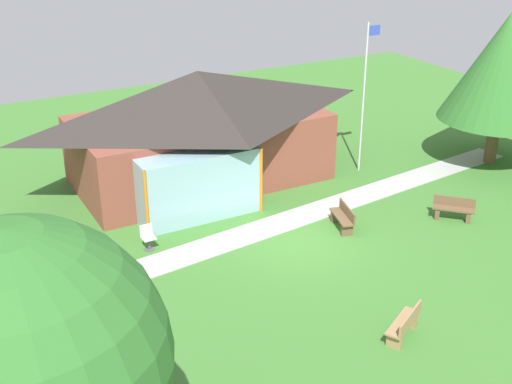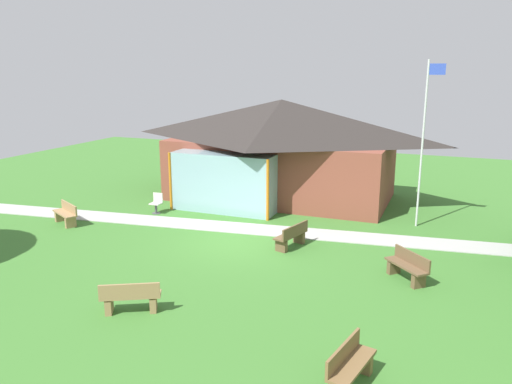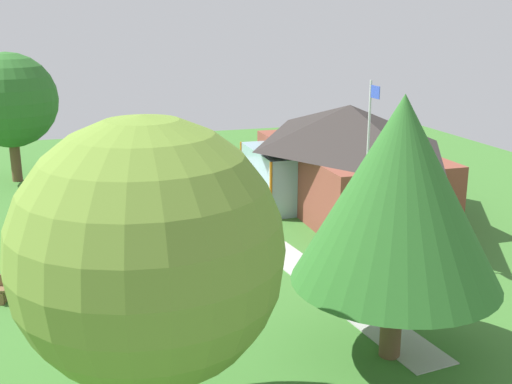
# 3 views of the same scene
# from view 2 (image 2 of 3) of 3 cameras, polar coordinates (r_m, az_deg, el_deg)

# --- Properties ---
(ground_plane) EXTENTS (44.00, 44.00, 0.00)m
(ground_plane) POSITION_cam_2_polar(r_m,az_deg,el_deg) (17.95, -1.73, -5.73)
(ground_plane) COLOR #3D752D
(pavilion) EXTENTS (10.99, 7.05, 4.63)m
(pavilion) POSITION_cam_2_polar(r_m,az_deg,el_deg) (23.59, 2.59, 5.05)
(pavilion) COLOR brown
(pavilion) RESTS_ON ground_plane
(footpath) EXTENTS (24.78, 4.25, 0.03)m
(footpath) POSITION_cam_2_polar(r_m,az_deg,el_deg) (19.29, 0.09, -4.26)
(footpath) COLOR #ADADA8
(footpath) RESTS_ON ground_plane
(flagpole) EXTENTS (0.64, 0.08, 6.34)m
(flagpole) POSITION_cam_2_polar(r_m,az_deg,el_deg) (20.00, 18.52, 5.83)
(flagpole) COLOR silver
(flagpole) RESTS_ON ground_plane
(bench_rear_near_path) EXTENTS (0.84, 1.56, 0.84)m
(bench_rear_near_path) POSITION_cam_2_polar(r_m,az_deg,el_deg) (17.36, 4.09, -5.05)
(bench_rear_near_path) COLOR brown
(bench_rear_near_path) RESTS_ON ground_plane
(bench_front_center) EXTENTS (1.53, 1.10, 0.84)m
(bench_front_center) POSITION_cam_2_polar(r_m,az_deg,el_deg) (13.27, -14.05, -11.59)
(bench_front_center) COLOR #9E7A51
(bench_front_center) RESTS_ON ground_plane
(bench_mid_left) EXTENTS (1.53, 1.09, 0.84)m
(bench_mid_left) POSITION_cam_2_polar(r_m,az_deg,el_deg) (21.26, -20.76, -2.38)
(bench_mid_left) COLOR #9E7A51
(bench_mid_left) RESTS_ON ground_plane
(bench_mid_right) EXTENTS (1.36, 1.38, 0.84)m
(bench_mid_right) POSITION_cam_2_polar(r_m,az_deg,el_deg) (15.39, 16.84, -8.16)
(bench_mid_right) COLOR brown
(bench_mid_right) RESTS_ON ground_plane
(bench_front_right) EXTENTS (0.74, 1.56, 0.84)m
(bench_front_right) POSITION_cam_2_polar(r_m,az_deg,el_deg) (10.44, 10.58, -18.90)
(bench_front_right) COLOR brown
(bench_front_right) RESTS_ON ground_plane
(patio_chair_west) EXTENTS (0.45, 0.45, 0.86)m
(patio_chair_west) POSITION_cam_2_polar(r_m,az_deg,el_deg) (21.80, -11.22, -1.30)
(patio_chair_west) COLOR beige
(patio_chair_west) RESTS_ON ground_plane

